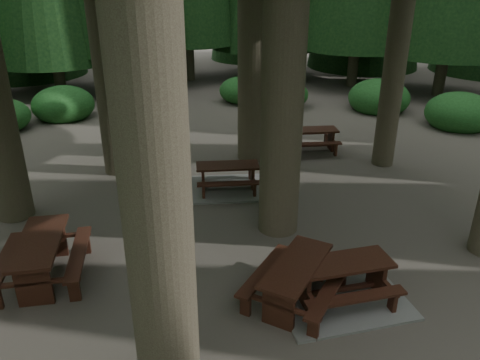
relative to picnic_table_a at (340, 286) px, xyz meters
name	(u,v)px	position (x,y,z in m)	size (l,w,h in m)	color
ground	(250,241)	(-0.46, 2.31, -0.24)	(80.00, 80.00, 0.00)	#504A41
picnic_table_a	(340,286)	(0.00, 0.00, 0.00)	(2.50, 2.22, 0.73)	gray
picnic_table_b	(41,253)	(-4.37, 2.91, 0.29)	(1.99, 2.23, 0.81)	#381811
picnic_table_c	(228,181)	(0.26, 4.80, -0.02)	(2.48, 2.29, 0.68)	gray
picnic_table_d	(311,136)	(3.83, 6.19, 0.22)	(1.94, 1.77, 0.69)	#381811
picnic_table_e	(296,277)	(-0.72, 0.27, 0.26)	(2.21, 2.12, 0.75)	#381811
shrub_ring	(262,202)	(0.24, 3.06, 0.16)	(23.86, 24.64, 1.49)	#1C4F1B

